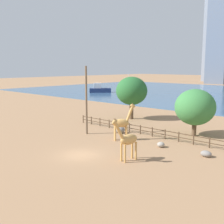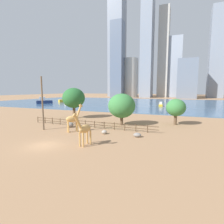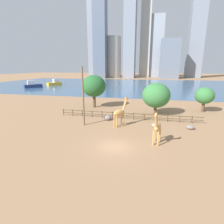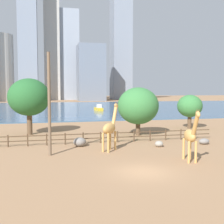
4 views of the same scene
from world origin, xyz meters
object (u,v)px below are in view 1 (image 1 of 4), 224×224
(boulder_near_fence, at_px, (206,154))
(boat_ferry, at_px, (130,88))
(giraffe_tall, at_px, (122,123))
(tree_left_large, at_px, (132,91))
(utility_pole, at_px, (86,100))
(boat_tug, at_px, (100,89))
(boulder_by_pole, at_px, (120,130))
(tree_right_tall, at_px, (195,107))
(boulder_small, at_px, (161,145))
(giraffe_companion, at_px, (127,140))

(boulder_near_fence, distance_m, boat_ferry, 79.81)
(giraffe_tall, distance_m, tree_left_large, 15.37)
(utility_pole, height_order, tree_left_large, utility_pole)
(boulder_near_fence, height_order, tree_left_large, tree_left_large)
(tree_left_large, bearing_deg, boulder_near_fence, -31.06)
(boulder_near_fence, height_order, boat_tug, boat_tug)
(utility_pole, height_order, boulder_by_pole, utility_pole)
(utility_pole, height_order, boat_tug, utility_pole)
(tree_left_large, distance_m, tree_right_tall, 14.85)
(boulder_small, bearing_deg, boat_ferry, 131.63)
(boulder_near_fence, relative_size, tree_left_large, 0.16)
(giraffe_tall, bearing_deg, tree_left_large, 74.94)
(giraffe_companion, xyz_separation_m, tree_left_large, (-14.13, 18.35, 2.89))
(boat_ferry, height_order, boat_tug, boat_ferry)
(giraffe_tall, xyz_separation_m, giraffe_companion, (5.68, -5.81, -0.07))
(giraffe_companion, xyz_separation_m, boulder_by_pole, (-8.41, 8.60, -1.71))
(boulder_small, xyz_separation_m, boat_tug, (-54.23, 43.89, 1.03))
(tree_left_large, bearing_deg, boat_ferry, 129.12)
(giraffe_companion, height_order, boulder_by_pole, giraffe_companion)
(giraffe_companion, relative_size, tree_left_large, 0.60)
(giraffe_companion, distance_m, boulder_small, 6.71)
(boulder_near_fence, bearing_deg, boulder_small, -178.12)
(boulder_near_fence, height_order, boat_ferry, boat_ferry)
(utility_pole, xyz_separation_m, boat_tug, (-42.78, 45.28, -3.42))
(giraffe_tall, height_order, boulder_small, giraffe_tall)
(boulder_near_fence, bearing_deg, boat_tug, 143.80)
(giraffe_companion, bearing_deg, boulder_small, -168.57)
(boulder_small, relative_size, tree_left_large, 0.12)
(boulder_near_fence, xyz_separation_m, tree_right_tall, (-5.23, 7.72, 3.63))
(giraffe_tall, xyz_separation_m, boulder_by_pole, (-2.73, 2.79, -1.79))
(boulder_small, bearing_deg, giraffe_companion, -88.74)
(boat_tug, bearing_deg, giraffe_companion, -90.28)
(tree_left_large, height_order, boat_tug, tree_left_large)
(utility_pole, relative_size, tree_left_large, 1.24)
(utility_pole, bearing_deg, tree_right_tall, 38.43)
(utility_pole, xyz_separation_m, boat_ferry, (-39.16, 58.32, -3.46))
(boulder_by_pole, height_order, tree_left_large, tree_left_large)
(giraffe_companion, bearing_deg, boat_ferry, -131.14)
(boulder_by_pole, relative_size, boat_tug, 0.18)
(boulder_small, xyz_separation_m, tree_right_tall, (0.26, 7.90, 3.64))
(boat_ferry, bearing_deg, tree_right_tall, 79.51)
(boat_ferry, distance_m, boat_tug, 13.53)
(tree_right_tall, bearing_deg, utility_pole, -141.57)
(giraffe_companion, xyz_separation_m, boat_tug, (-54.37, 50.33, -0.85))
(giraffe_tall, distance_m, boulder_small, 5.91)
(tree_right_tall, distance_m, boat_ferry, 70.70)
(boulder_small, bearing_deg, boulder_by_pole, 165.33)
(utility_pole, height_order, tree_right_tall, utility_pole)
(boulder_by_pole, relative_size, tree_right_tall, 0.21)
(utility_pole, distance_m, boulder_by_pole, 6.40)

